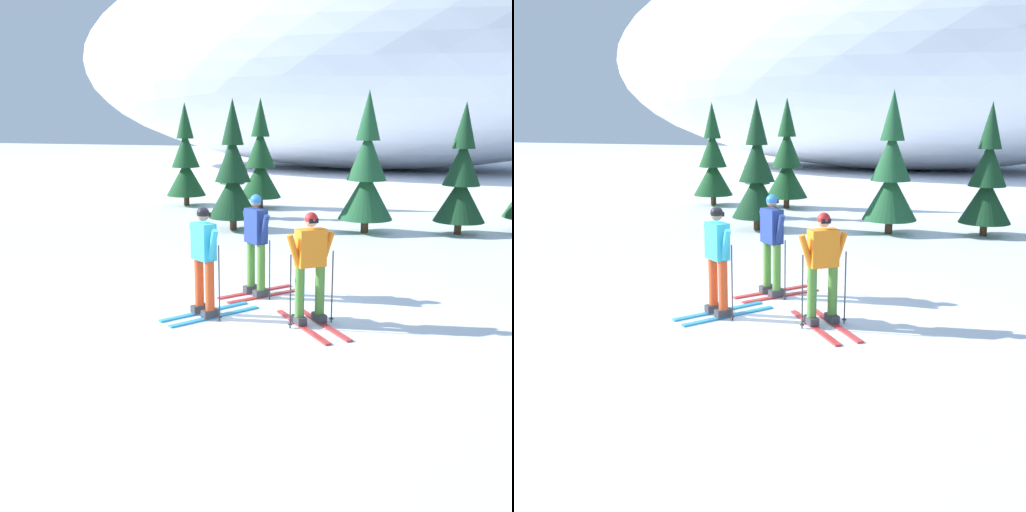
% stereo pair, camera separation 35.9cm
% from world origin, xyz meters
% --- Properties ---
extents(ground_plane, '(120.00, 120.00, 0.00)m').
position_xyz_m(ground_plane, '(0.00, 0.00, 0.00)').
color(ground_plane, white).
extents(skier_orange_jacket, '(1.44, 1.58, 1.78)m').
position_xyz_m(skier_orange_jacket, '(1.64, -0.09, 0.94)').
color(skier_orange_jacket, red).
rests_on(skier_orange_jacket, ground).
extents(skier_cyan_jacket, '(1.32, 1.62, 1.81)m').
position_xyz_m(skier_cyan_jacket, '(-0.07, -0.21, 0.95)').
color(skier_cyan_jacket, '#2893CC').
rests_on(skier_cyan_jacket, ground).
extents(skier_navy_jacket, '(1.34, 1.52, 1.86)m').
position_xyz_m(skier_navy_jacket, '(0.36, 1.18, 0.99)').
color(skier_navy_jacket, red).
rests_on(skier_navy_jacket, ground).
extents(pine_tree_far_left, '(1.46, 1.46, 3.78)m').
position_xyz_m(pine_tree_far_left, '(-5.75, 11.71, 1.58)').
color(pine_tree_far_left, '#47301E').
rests_on(pine_tree_far_left, ground).
extents(pine_tree_left, '(1.14, 1.14, 2.95)m').
position_xyz_m(pine_tree_left, '(-3.12, 9.48, 1.23)').
color(pine_tree_left, '#47301E').
rests_on(pine_tree_left, ground).
extents(pine_tree_center_left, '(1.51, 1.51, 3.91)m').
position_xyz_m(pine_tree_center_left, '(-2.92, 11.89, 1.64)').
color(pine_tree_center_left, '#47301E').
rests_on(pine_tree_center_left, ground).
extents(pine_tree_center, '(1.45, 1.45, 3.74)m').
position_xyz_m(pine_tree_center, '(-2.33, 7.39, 1.57)').
color(pine_tree_center, '#47301E').
rests_on(pine_tree_center, ground).
extents(pine_tree_center_right, '(1.53, 1.53, 3.95)m').
position_xyz_m(pine_tree_center_right, '(1.38, 8.10, 1.65)').
color(pine_tree_center_right, '#47301E').
rests_on(pine_tree_center_right, ground).
extents(pine_tree_right, '(1.40, 1.40, 3.63)m').
position_xyz_m(pine_tree_right, '(3.90, 8.66, 1.52)').
color(pine_tree_right, '#47301E').
rests_on(pine_tree_right, ground).
extents(snow_ridge_background, '(39.57, 21.61, 14.11)m').
position_xyz_m(snow_ridge_background, '(-1.56, 31.20, 7.05)').
color(snow_ridge_background, white).
rests_on(snow_ridge_background, ground).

